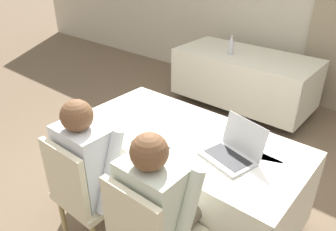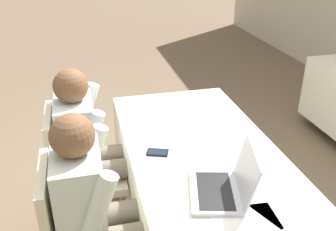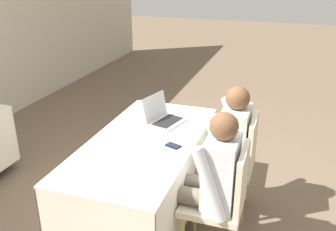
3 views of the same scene
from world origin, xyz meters
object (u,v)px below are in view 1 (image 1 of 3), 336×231
Objects in this scene: cell_phone at (160,148)px; water_bottle at (231,46)px; laptop at (232,151)px; chair_near_left at (85,191)px; person_checkered_shirt at (94,165)px; person_white_shirt at (160,205)px.

water_bottle reaches higher than cell_phone.
chair_near_left is at bearing -120.37° from laptop.
person_checkered_shirt is at bearing -90.00° from chair_near_left.
water_bottle reaches higher than chair_near_left.
person_checkered_shirt is at bearing -105.78° from cell_phone.
cell_phone is 2.28m from water_bottle.
water_bottle is 2.58m from person_checkered_shirt.
water_bottle is at bearing -80.05° from person_checkered_shirt.
chair_near_left is 0.78× the size of person_white_shirt.
cell_phone is at bearing -119.34° from chair_near_left.
laptop is 0.93m from person_checkered_shirt.
cell_phone is 0.12× the size of person_checkered_shirt.
chair_near_left is at bearing 90.00° from person_checkered_shirt.
cell_phone is at bearing -137.43° from laptop.
person_white_shirt reaches higher than water_bottle.
person_white_shirt is (0.59, 0.10, 0.16)m from chair_near_left.
water_bottle is at bearing 135.17° from laptop.
person_checkered_shirt reaches higher than water_bottle.
person_white_shirt is (-0.11, -0.60, -0.10)m from laptop.
laptop is 0.62m from person_white_shirt.
person_checkered_shirt is at bearing -124.96° from laptop.
person_checkered_shirt is 1.00× the size of person_white_shirt.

